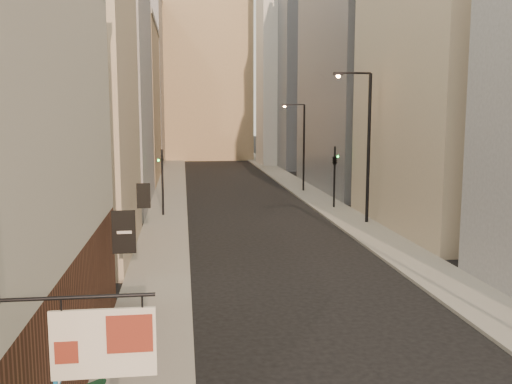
# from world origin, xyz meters

# --- Properties ---
(sidewalk_left) EXTENTS (3.00, 140.00, 0.15)m
(sidewalk_left) POSITION_xyz_m (-6.50, 55.00, 0.07)
(sidewalk_left) COLOR gray
(sidewalk_left) RESTS_ON ground
(sidewalk_right) EXTENTS (3.00, 140.00, 0.15)m
(sidewalk_right) POSITION_xyz_m (6.50, 55.00, 0.07)
(sidewalk_right) COLOR gray
(sidewalk_right) RESTS_ON ground
(left_bldg_beige) EXTENTS (8.00, 12.00, 16.00)m
(left_bldg_beige) POSITION_xyz_m (-12.00, 26.00, 8.00)
(left_bldg_beige) COLOR #C1AE91
(left_bldg_beige) RESTS_ON ground
(left_bldg_grey) EXTENTS (8.00, 16.00, 20.00)m
(left_bldg_grey) POSITION_xyz_m (-12.00, 42.00, 10.00)
(left_bldg_grey) COLOR gray
(left_bldg_grey) RESTS_ON ground
(left_bldg_tan) EXTENTS (8.00, 18.00, 17.00)m
(left_bldg_tan) POSITION_xyz_m (-12.00, 60.00, 8.50)
(left_bldg_tan) COLOR tan
(left_bldg_tan) RESTS_ON ground
(left_bldg_wingrid) EXTENTS (8.00, 20.00, 24.00)m
(left_bldg_wingrid) POSITION_xyz_m (-12.00, 80.00, 12.00)
(left_bldg_wingrid) COLOR gray
(left_bldg_wingrid) RESTS_ON ground
(right_bldg_beige) EXTENTS (8.00, 16.00, 20.00)m
(right_bldg_beige) POSITION_xyz_m (12.00, 30.00, 10.00)
(right_bldg_beige) COLOR #C1AE91
(right_bldg_beige) RESTS_ON ground
(right_bldg_wingrid) EXTENTS (8.00, 20.00, 26.00)m
(right_bldg_wingrid) POSITION_xyz_m (12.00, 50.00, 13.00)
(right_bldg_wingrid) COLOR gray
(right_bldg_wingrid) RESTS_ON ground
(clock_tower) EXTENTS (14.00, 14.00, 44.90)m
(clock_tower) POSITION_xyz_m (-1.00, 92.00, 17.63)
(clock_tower) COLOR tan
(clock_tower) RESTS_ON ground
(white_tower) EXTENTS (8.00, 8.00, 41.50)m
(white_tower) POSITION_xyz_m (10.00, 78.00, 18.61)
(white_tower) COLOR silver
(white_tower) RESTS_ON ground
(streetlamp_mid) EXTENTS (2.71, 0.44, 10.32)m
(streetlamp_mid) POSITION_xyz_m (7.04, 31.92, 5.90)
(streetlamp_mid) COLOR black
(streetlamp_mid) RESTS_ON ground
(streetlamp_far) EXTENTS (2.21, 0.46, 8.46)m
(streetlamp_far) POSITION_xyz_m (6.09, 48.28, 4.83)
(streetlamp_far) COLOR black
(streetlamp_far) RESTS_ON ground
(traffic_light_left) EXTENTS (0.61, 0.56, 5.00)m
(traffic_light_left) POSITION_xyz_m (-6.77, 36.48, 3.65)
(traffic_light_left) COLOR black
(traffic_light_left) RESTS_ON ground
(traffic_light_right) EXTENTS (0.74, 0.74, 5.00)m
(traffic_light_right) POSITION_xyz_m (6.68, 38.29, 3.84)
(traffic_light_right) COLOR black
(traffic_light_right) RESTS_ON ground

